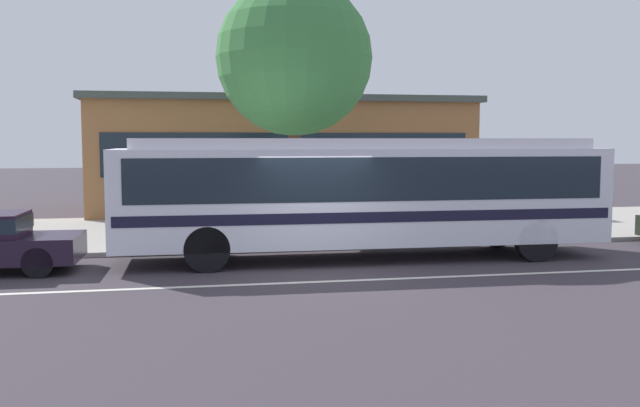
# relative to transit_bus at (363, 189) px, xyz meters

# --- Properties ---
(ground_plane) EXTENTS (120.00, 120.00, 0.00)m
(ground_plane) POSITION_rel_transit_bus_xyz_m (-1.38, -1.76, -1.68)
(ground_plane) COLOR #3B343B
(sidewalk_slab) EXTENTS (60.00, 8.00, 0.12)m
(sidewalk_slab) POSITION_rel_transit_bus_xyz_m (-1.38, 5.35, -1.62)
(sidewalk_slab) COLOR #A09A91
(sidewalk_slab) RESTS_ON ground_plane
(lane_stripe_center) EXTENTS (56.00, 0.16, 0.01)m
(lane_stripe_center) POSITION_rel_transit_bus_xyz_m (-1.38, -2.56, -1.68)
(lane_stripe_center) COLOR silver
(lane_stripe_center) RESTS_ON ground_plane
(transit_bus) EXTENTS (11.62, 2.73, 2.89)m
(transit_bus) POSITION_rel_transit_bus_xyz_m (0.00, 0.00, 0.00)
(transit_bus) COLOR silver
(transit_bus) RESTS_ON ground_plane
(pedestrian_waiting_near_sign) EXTENTS (0.45, 0.45, 1.71)m
(pedestrian_waiting_near_sign) POSITION_rel_transit_bus_xyz_m (2.77, 3.47, -0.56)
(pedestrian_waiting_near_sign) COLOR #2E394B
(pedestrian_waiting_near_sign) RESTS_ON sidewalk_slab
(bus_stop_sign) EXTENTS (0.09, 0.44, 2.38)m
(bus_stop_sign) POSITION_rel_transit_bus_xyz_m (4.68, 1.71, -0.03)
(bus_stop_sign) COLOR gray
(bus_stop_sign) RESTS_ON sidewalk_slab
(street_tree_near_stop) EXTENTS (4.39, 4.39, 7.23)m
(street_tree_near_stop) POSITION_rel_transit_bus_xyz_m (-1.09, 3.55, 3.46)
(street_tree_near_stop) COLOR brown
(street_tree_near_stop) RESTS_ON sidewalk_slab
(station_building) EXTENTS (14.68, 8.55, 4.48)m
(station_building) POSITION_rel_transit_bus_xyz_m (-0.41, 12.66, 0.57)
(station_building) COLOR #98643A
(station_building) RESTS_ON ground_plane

